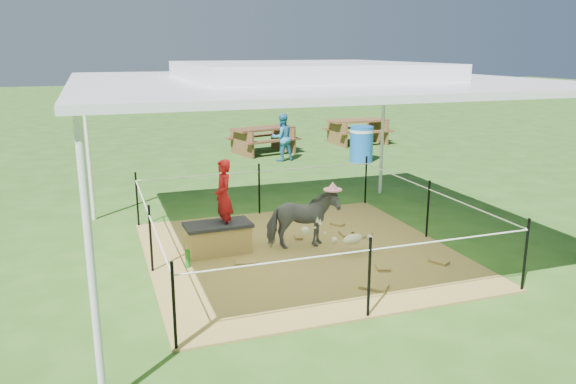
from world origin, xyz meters
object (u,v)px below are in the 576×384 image
object	(u,v)px
pony	(303,220)
distant_person	(282,137)
trash_barrel	(361,144)
picnic_table_far	(357,132)
woman	(223,190)
green_bottle	(188,259)
picnic_table_near	(263,140)
straw_bale	(218,239)
foal	(353,237)

from	to	relation	value
pony	distant_person	bearing A→B (deg)	-12.20
distant_person	trash_barrel	bearing A→B (deg)	148.95
picnic_table_far	trash_barrel	bearing A→B (deg)	-116.71
woman	green_bottle	size ratio (longest dim) A/B	4.32
green_bottle	picnic_table_near	bearing A→B (deg)	66.46
straw_bale	green_bottle	xyz separation A→B (m)	(-0.55, -0.45, -0.08)
trash_barrel	picnic_table_far	bearing A→B (deg)	65.83
straw_bale	picnic_table_near	xyz separation A→B (m)	(3.18, 8.11, 0.15)
straw_bale	distant_person	size ratio (longest dim) A/B	0.71
woman	green_bottle	xyz separation A→B (m)	(-0.65, -0.45, -0.86)
distant_person	straw_bale	bearing A→B (deg)	55.49
foal	trash_barrel	bearing A→B (deg)	41.99
foal	picnic_table_far	size ratio (longest dim) A/B	0.50
woman	green_bottle	distance (m)	1.17
green_bottle	picnic_table_near	world-z (taller)	picnic_table_near
pony	foal	xyz separation A→B (m)	(0.62, -0.52, -0.20)
picnic_table_near	picnic_table_far	xyz separation A→B (m)	(3.49, 0.64, 0.02)
pony	green_bottle	bearing A→B (deg)	100.75
foal	pony	bearing A→B (deg)	119.86
straw_bale	trash_barrel	size ratio (longest dim) A/B	0.95
picnic_table_far	pony	bearing A→B (deg)	-123.43
foal	picnic_table_near	distance (m)	8.95
straw_bale	distant_person	world-z (taller)	distant_person
straw_bale	picnic_table_near	world-z (taller)	picnic_table_near
straw_bale	picnic_table_near	size ratio (longest dim) A/B	0.50
trash_barrel	straw_bale	bearing A→B (deg)	-132.38
straw_bale	pony	size ratio (longest dim) A/B	0.86
trash_barrel	distant_person	distance (m)	2.24
straw_bale	distant_person	xyz separation A→B (m)	(3.34, 6.78, 0.43)
distant_person	woman	bearing A→B (deg)	56.18
straw_bale	woman	bearing A→B (deg)	0.00
woman	picnic_table_near	distance (m)	8.70
green_bottle	distant_person	bearing A→B (deg)	61.71
foal	distant_person	size ratio (longest dim) A/B	0.73
pony	trash_barrel	distance (m)	7.39
green_bottle	picnic_table_near	xyz separation A→B (m)	(3.73, 8.56, 0.23)
woman	pony	distance (m)	1.33
green_bottle	picnic_table_far	distance (m)	11.70
picnic_table_near	distant_person	xyz separation A→B (m)	(0.16, -1.33, 0.27)
trash_barrel	distant_person	size ratio (longest dim) A/B	0.75
straw_bale	trash_barrel	distance (m)	8.02
woman	trash_barrel	xyz separation A→B (m)	(5.30, 5.92, -0.52)
trash_barrel	picnic_table_near	distance (m)	3.12
woman	distant_person	xyz separation A→B (m)	(3.24, 6.78, -0.35)
green_bottle	picnic_table_far	bearing A→B (deg)	51.87
straw_bale	distant_person	distance (m)	7.57
foal	trash_barrel	size ratio (longest dim) A/B	0.97
picnic_table_far	distant_person	bearing A→B (deg)	-151.95
straw_bale	pony	bearing A→B (deg)	-10.17
woman	pony	size ratio (longest dim) A/B	1.03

